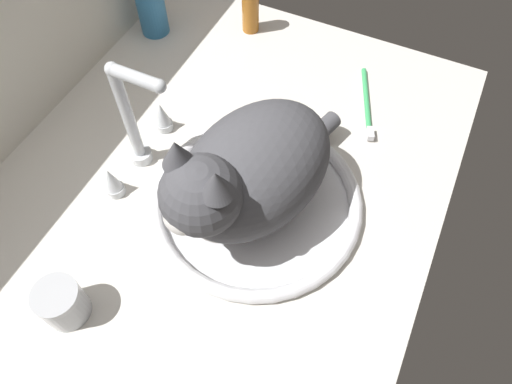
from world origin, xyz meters
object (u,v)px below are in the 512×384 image
Objects in this scene: toothbrush at (367,105)px; amber_bottle at (250,6)px; metal_jar at (62,303)px; cat at (246,174)px; faucet at (135,128)px; soap_pump_bottle at (151,8)px; sink_basin at (256,202)px.

amber_bottle is at bearing 69.76° from toothbrush.
cat is at bearing -31.86° from metal_jar.
soap_pump_bottle is (31.46, 17.39, -2.94)cm from faucet.
metal_jar is 64.22cm from soap_pump_bottle.
soap_pump_bottle is at bearing 49.30° from cat.
soap_pump_bottle is 1.30× the size of amber_bottle.
metal_jar is 64.32cm from toothbrush.
cat is 2.11× the size of toothbrush.
toothbrush is (-11.34, -30.75, -5.28)cm from amber_bottle.
faucet is at bearing 132.64° from toothbrush.
metal_jar is (-28.64, 17.11, 2.48)cm from sink_basin.
amber_bottle is 0.70× the size of toothbrush.
toothbrush is at bearing -110.24° from amber_bottle.
faucet is 29.56cm from metal_jar.
soap_pump_bottle is at bearing 28.94° from faucet.
amber_bottle is (69.61, 3.67, 2.41)cm from metal_jar.
soap_pump_bottle is at bearing 20.53° from metal_jar.
sink_basin is 10.58cm from cat.
cat is 51.74cm from soap_pump_bottle.
sink_basin is 2.21× the size of soap_pump_bottle.
cat reaches higher than toothbrush.
soap_pump_bottle is 49.88cm from toothbrush.
faucet is 0.59× the size of cat.
cat is 5.47× the size of metal_jar.
amber_bottle is (40.97, 20.78, 4.89)cm from sink_basin.
sink_basin is at bearing -128.46° from soap_pump_bottle.
faucet is 41.09cm from amber_bottle.
metal_jar is 0.39× the size of toothbrush.
toothbrush is (31.71, -10.58, -10.75)cm from cat.
toothbrush is at bearing -18.60° from sink_basin.
amber_bottle is at bearing -2.01° from faucet.
cat is at bearing -95.50° from faucet.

